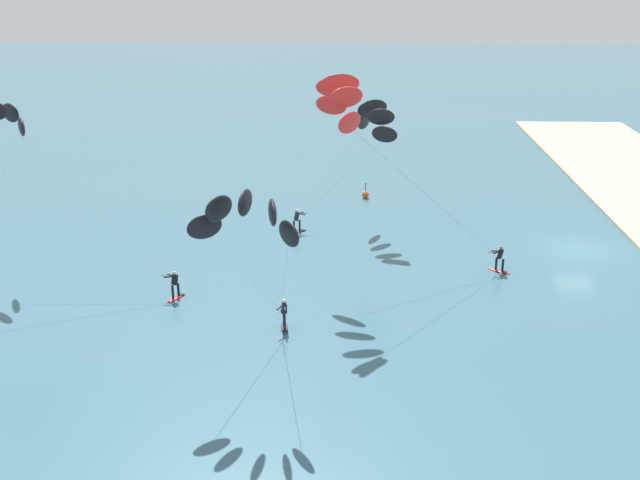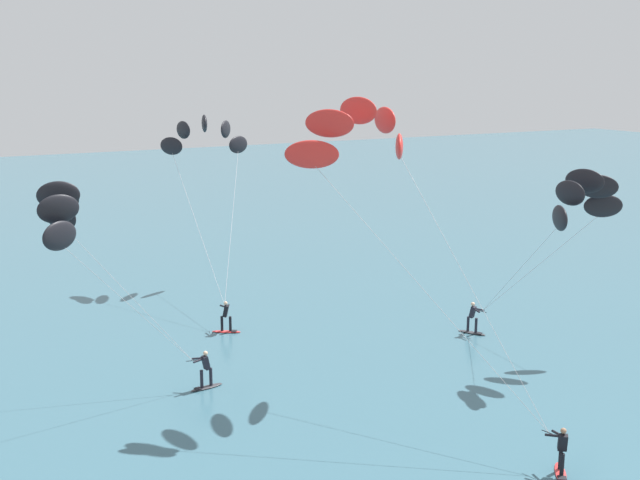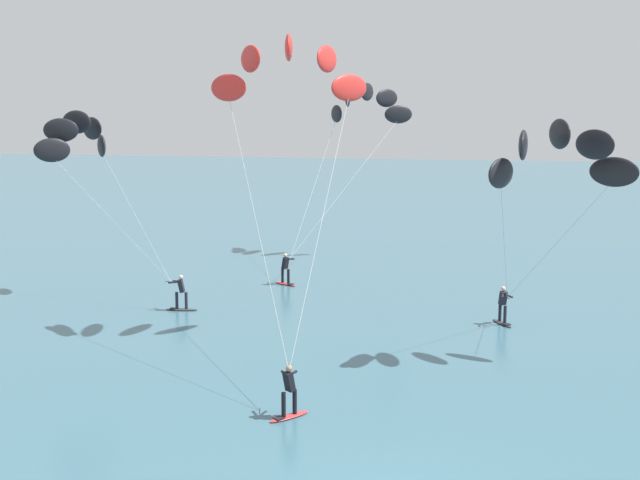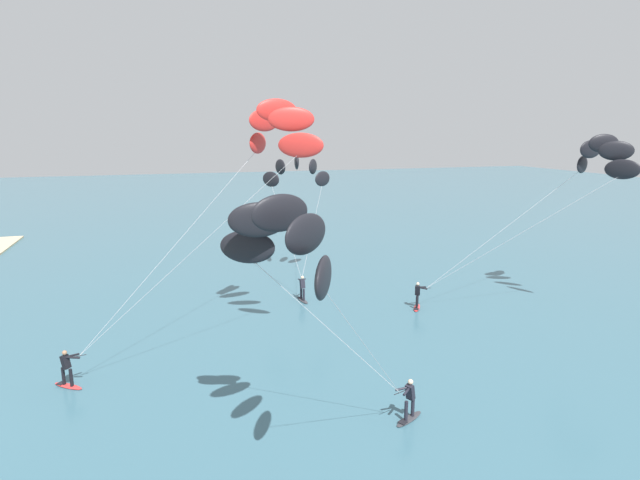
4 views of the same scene
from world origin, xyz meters
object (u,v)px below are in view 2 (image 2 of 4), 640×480
kitesurfer_downwind (205,141)px  kitesurfer_nearshore (364,140)px  kitesurfer_far_out (579,202)px  kitesurfer_mid_water (66,219)px

kitesurfer_downwind → kitesurfer_nearshore: bearing=-90.9°
kitesurfer_nearshore → kitesurfer_downwind: kitesurfer_nearshore is taller
kitesurfer_nearshore → kitesurfer_far_out: bearing=-9.3°
kitesurfer_far_out → kitesurfer_downwind: 23.39m
kitesurfer_nearshore → kitesurfer_downwind: bearing=89.1°
kitesurfer_downwind → kitesurfer_far_out: bearing=-64.4°
kitesurfer_nearshore → kitesurfer_downwind: 19.42m
kitesurfer_far_out → kitesurfer_mid_water: bearing=164.9°
kitesurfer_mid_water → kitesurfer_downwind: bearing=53.4°
kitesurfer_far_out → kitesurfer_downwind: size_ratio=0.74×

